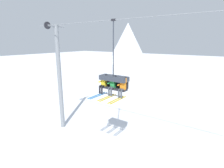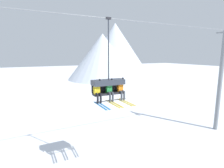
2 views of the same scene
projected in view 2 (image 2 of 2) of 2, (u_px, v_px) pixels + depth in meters
name	position (u px, v px, depth m)	size (l,w,h in m)	color
ground_plane	(117.00, 159.00, 12.04)	(200.00, 200.00, 0.00)	silver
mountain_peak_central	(103.00, 57.00, 50.25)	(20.00, 20.00, 12.89)	silver
mountain_peak_east	(115.00, 49.00, 59.35)	(23.54, 23.54, 17.39)	silver
lift_tower_far	(221.00, 80.00, 15.99)	(0.36, 1.88, 9.30)	slate
lift_cable	(149.00, 22.00, 10.58)	(20.07, 0.05, 0.05)	slate
chairlift_chair	(108.00, 83.00, 10.03)	(1.90, 0.74, 4.55)	#232328
skier_yellow	(98.00, 91.00, 9.57)	(0.48, 1.70, 1.34)	yellow
skier_green	(110.00, 90.00, 9.90)	(0.48, 1.70, 1.34)	#23843D
skier_orange	(121.00, 89.00, 10.23)	(0.48, 1.70, 1.34)	orange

